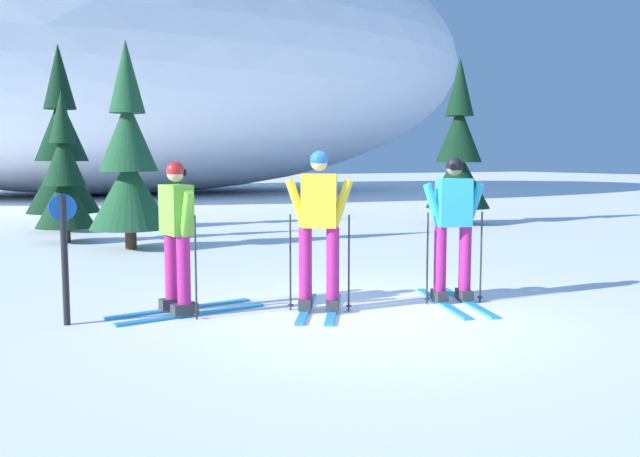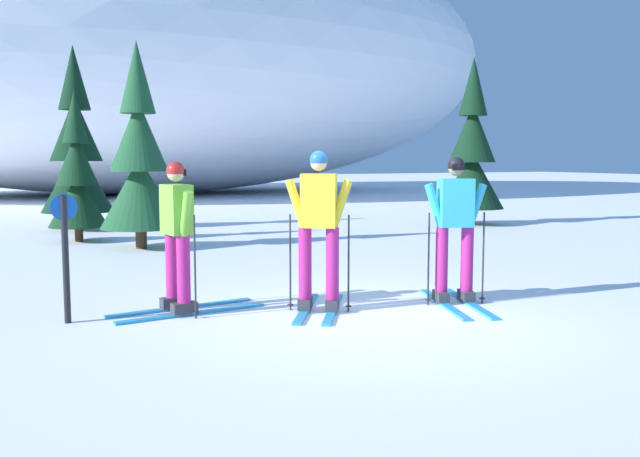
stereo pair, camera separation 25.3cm
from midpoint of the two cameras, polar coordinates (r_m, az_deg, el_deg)
ground_plane at (r=7.76m, az=4.06°, el=-7.25°), size 120.00×120.00×0.00m
skier_cyan_jacket at (r=8.43m, az=10.22°, el=0.11°), size 0.93×1.74×1.78m
skier_yellow_jacket at (r=7.78m, az=-1.00°, el=0.06°), size 1.19×1.56×1.84m
skier_lime_jacket at (r=7.87m, az=-12.70°, el=-0.51°), size 1.82×0.82×1.72m
pine_tree_far_left at (r=15.22m, az=-20.99°, el=3.85°), size 1.22×1.22×3.16m
pine_tree_center_left at (r=17.70m, az=-21.11°, el=5.85°), size 1.73×1.73×4.47m
pine_tree_center_right at (r=13.69m, az=-16.17°, el=5.29°), size 1.54×1.54×4.00m
pine_tree_far_right at (r=18.50m, az=11.09°, el=6.00°), size 1.69×1.69×4.37m
snow_ridge_background at (r=35.33m, az=-16.72°, el=14.01°), size 37.37×21.72×13.79m
trail_marker_post at (r=7.71m, az=-21.41°, el=-1.76°), size 0.28×0.07×1.39m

